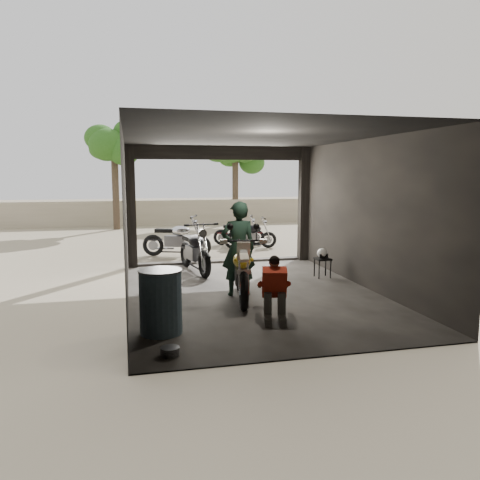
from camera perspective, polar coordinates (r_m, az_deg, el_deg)
name	(u,v)px	position (r m, az deg, el deg)	size (l,w,h in m)	color
ground	(253,294)	(9.73, 1.54, -6.58)	(80.00, 80.00, 0.00)	#7A6D56
garage	(246,230)	(10.01, 0.76, 1.29)	(7.00, 7.13, 3.20)	#2D2B28
boundary_wall	(180,212)	(23.30, -7.32, 3.39)	(18.00, 0.30, 1.20)	gray
tree_left	(114,139)	(21.66, -15.14, 11.80)	(2.20, 2.20, 5.60)	#382B1E
tree_right	(235,152)	(23.71, -0.58, 10.68)	(2.20, 2.20, 5.00)	#382B1E
main_bike	(242,268)	(9.11, 0.20, -3.38)	(0.80, 1.95, 1.30)	#F2E8CC
left_bike	(195,247)	(11.77, -5.57, -0.85)	(0.79, 1.91, 1.29)	black
outside_bike_a	(176,236)	(14.11, -7.75, 0.47)	(0.75, 1.82, 1.23)	black
outside_bike_b	(239,230)	(16.23, -0.13, 1.19)	(0.64, 1.54, 1.04)	#451014
outside_bike_c	(250,233)	(15.56, 1.28, 0.87)	(0.63, 1.53, 1.03)	black
rider	(238,249)	(9.39, -0.21, -1.11)	(0.70, 0.46, 1.92)	black
mechanic	(275,291)	(7.82, 4.26, -6.23)	(0.54, 0.73, 1.06)	red
stool	(323,261)	(11.26, 10.04, -2.55)	(0.35, 0.35, 0.48)	black
helmet	(322,253)	(11.25, 9.99, -1.58)	(0.25, 0.26, 0.23)	white
oil_drum	(161,303)	(7.32, -9.64, -7.52)	(0.65, 0.65, 1.01)	#425E6F
sign_post	(341,202)	(14.49, 12.24, 4.57)	(0.80, 0.08, 2.41)	black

